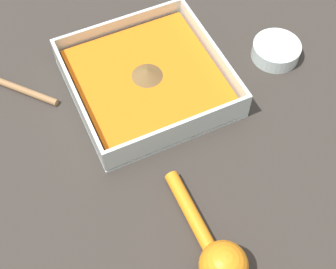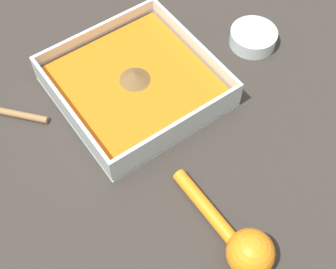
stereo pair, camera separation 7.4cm
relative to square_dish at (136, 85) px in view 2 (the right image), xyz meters
name	(u,v)px [view 2 (the right image)]	position (x,y,z in m)	size (l,w,h in m)	color
ground_plane	(137,108)	(-0.02, -0.03, -0.02)	(4.00, 4.00, 0.00)	#332D28
square_dish	(136,85)	(0.00, 0.00, 0.00)	(0.26, 0.26, 0.06)	silver
spice_bowl	(253,38)	(0.24, -0.03, -0.01)	(0.09, 0.09, 0.03)	silver
lemon_squeezer	(242,245)	(-0.04, -0.33, 0.01)	(0.07, 0.20, 0.07)	orange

